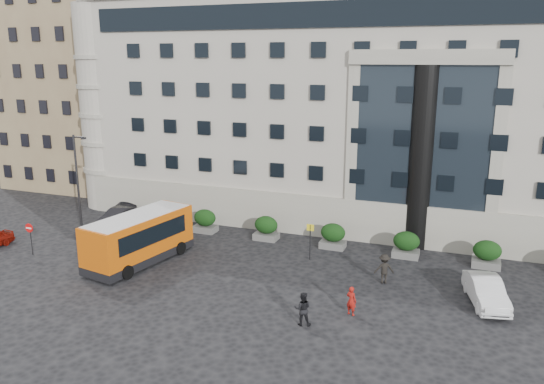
% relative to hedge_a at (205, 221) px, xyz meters
% --- Properties ---
extents(ground, '(120.00, 120.00, 0.00)m').
position_rel_hedge_a_xyz_m(ground, '(4.00, -7.80, -0.93)').
color(ground, black).
rests_on(ground, ground).
extents(civic_building, '(44.00, 24.00, 18.00)m').
position_rel_hedge_a_xyz_m(civic_building, '(10.00, 14.20, 8.07)').
color(civic_building, '#A39C90').
rests_on(civic_building, ground).
extents(entrance_column, '(1.80, 1.80, 13.00)m').
position_rel_hedge_a_xyz_m(entrance_column, '(16.00, 2.50, 5.57)').
color(entrance_column, black).
rests_on(entrance_column, ground).
extents(apartment_near, '(14.00, 14.00, 20.00)m').
position_rel_hedge_a_xyz_m(apartment_near, '(-20.00, 12.20, 9.07)').
color(apartment_near, '#7E6549').
rests_on(apartment_near, ground).
extents(apartment_far, '(13.00, 13.00, 22.00)m').
position_rel_hedge_a_xyz_m(apartment_far, '(-23.00, 30.20, 10.07)').
color(apartment_far, brown).
rests_on(apartment_far, ground).
extents(hedge_a, '(1.80, 1.26, 1.84)m').
position_rel_hedge_a_xyz_m(hedge_a, '(0.00, 0.00, 0.00)').
color(hedge_a, '#585855').
rests_on(hedge_a, ground).
extents(hedge_b, '(1.80, 1.26, 1.84)m').
position_rel_hedge_a_xyz_m(hedge_b, '(5.20, 0.00, 0.00)').
color(hedge_b, '#585855').
rests_on(hedge_b, ground).
extents(hedge_c, '(1.80, 1.26, 1.84)m').
position_rel_hedge_a_xyz_m(hedge_c, '(10.40, 0.00, 0.00)').
color(hedge_c, '#585855').
rests_on(hedge_c, ground).
extents(hedge_d, '(1.80, 1.26, 1.84)m').
position_rel_hedge_a_xyz_m(hedge_d, '(15.60, 0.00, 0.00)').
color(hedge_d, '#585855').
rests_on(hedge_d, ground).
extents(hedge_e, '(1.80, 1.26, 1.84)m').
position_rel_hedge_a_xyz_m(hedge_e, '(20.80, 0.00, 0.00)').
color(hedge_e, '#585855').
rests_on(hedge_e, ground).
extents(street_lamp, '(1.16, 0.18, 8.00)m').
position_rel_hedge_a_xyz_m(street_lamp, '(-7.94, -4.80, 3.44)').
color(street_lamp, '#262628').
rests_on(street_lamp, ground).
extents(bus_stop_sign, '(0.50, 0.08, 2.52)m').
position_rel_hedge_a_xyz_m(bus_stop_sign, '(9.50, -2.80, 0.80)').
color(bus_stop_sign, '#262628').
rests_on(bus_stop_sign, ground).
extents(no_entry_sign, '(0.64, 0.16, 2.32)m').
position_rel_hedge_a_xyz_m(no_entry_sign, '(-9.00, -8.84, 0.72)').
color(no_entry_sign, '#262628').
rests_on(no_entry_sign, ground).
extents(minibus, '(4.13, 8.30, 3.31)m').
position_rel_hedge_a_xyz_m(minibus, '(-1.10, -7.29, 0.89)').
color(minibus, '#C75209').
rests_on(minibus, ground).
extents(red_truck, '(2.43, 4.96, 2.64)m').
position_rel_hedge_a_xyz_m(red_truck, '(-8.85, 10.57, 0.42)').
color(red_truck, maroon).
rests_on(red_truck, ground).
extents(parked_car_b, '(1.52, 4.33, 1.43)m').
position_rel_hedge_a_xyz_m(parked_car_b, '(-7.50, -1.05, -0.22)').
color(parked_car_b, black).
rests_on(parked_car_b, ground).
extents(parked_car_c, '(2.87, 5.53, 1.53)m').
position_rel_hedge_a_xyz_m(parked_car_c, '(-8.81, 2.92, -0.16)').
color(parked_car_c, black).
rests_on(parked_car_c, ground).
extents(parked_car_d, '(3.04, 5.46, 1.44)m').
position_rel_hedge_a_xyz_m(parked_car_d, '(-10.53, 8.09, -0.21)').
color(parked_car_d, black).
rests_on(parked_car_d, ground).
extents(white_taxi, '(2.70, 4.87, 1.52)m').
position_rel_hedge_a_xyz_m(white_taxi, '(20.67, -5.82, -0.17)').
color(white_taxi, silver).
rests_on(white_taxi, ground).
extents(pedestrian_a, '(0.69, 0.57, 1.63)m').
position_rel_hedge_a_xyz_m(pedestrian_a, '(13.89, -9.75, -0.12)').
color(pedestrian_a, '#A01610').
rests_on(pedestrian_a, ground).
extents(pedestrian_b, '(1.02, 0.88, 1.80)m').
position_rel_hedge_a_xyz_m(pedestrian_b, '(11.77, -11.73, -0.03)').
color(pedestrian_b, black).
rests_on(pedestrian_b, ground).
extents(pedestrian_c, '(1.37, 1.06, 1.87)m').
position_rel_hedge_a_xyz_m(pedestrian_c, '(14.87, -4.94, 0.00)').
color(pedestrian_c, black).
rests_on(pedestrian_c, ground).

